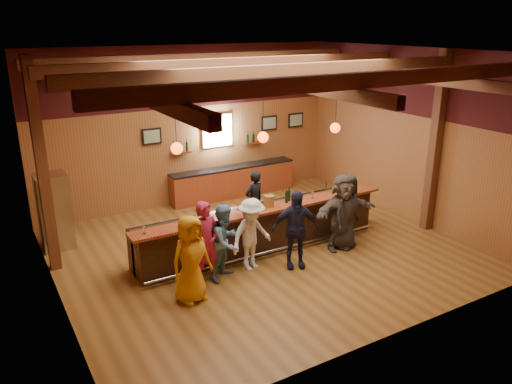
% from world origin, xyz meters
% --- Properties ---
extents(room, '(9.04, 9.00, 4.52)m').
position_xyz_m(room, '(0.00, 0.06, 3.21)').
color(room, brown).
rests_on(room, ground).
extents(bar_counter, '(6.30, 1.07, 1.11)m').
position_xyz_m(bar_counter, '(0.02, 0.15, 0.52)').
color(bar_counter, black).
rests_on(bar_counter, ground).
extents(back_bar_cabinet, '(4.00, 0.52, 0.95)m').
position_xyz_m(back_bar_cabinet, '(1.20, 3.72, 0.48)').
color(back_bar_cabinet, maroon).
rests_on(back_bar_cabinet, ground).
extents(window, '(0.95, 0.09, 0.95)m').
position_xyz_m(window, '(0.80, 3.95, 2.05)').
color(window, silver).
rests_on(window, room).
extents(framed_pictures, '(5.35, 0.05, 0.45)m').
position_xyz_m(framed_pictures, '(1.67, 3.94, 2.10)').
color(framed_pictures, black).
rests_on(framed_pictures, room).
extents(wine_shelves, '(3.00, 0.18, 0.30)m').
position_xyz_m(wine_shelves, '(0.80, 3.88, 1.62)').
color(wine_shelves, maroon).
rests_on(wine_shelves, room).
extents(pendant_lights, '(4.24, 0.24, 1.37)m').
position_xyz_m(pendant_lights, '(0.00, 0.00, 2.71)').
color(pendant_lights, black).
rests_on(pendant_lights, room).
extents(stainless_fridge, '(0.70, 0.70, 1.80)m').
position_xyz_m(stainless_fridge, '(-4.10, 2.60, 0.90)').
color(stainless_fridge, silver).
rests_on(stainless_fridge, ground).
extents(customer_orange, '(0.94, 0.71, 1.73)m').
position_xyz_m(customer_orange, '(-2.30, -1.22, 0.86)').
color(customer_orange, orange).
rests_on(customer_orange, ground).
extents(customer_redvest, '(0.69, 0.51, 1.75)m').
position_xyz_m(customer_redvest, '(-1.75, -0.71, 0.87)').
color(customer_redvest, '#9E1C3D').
rests_on(customer_redvest, ground).
extents(customer_denim, '(0.98, 0.91, 1.61)m').
position_xyz_m(customer_denim, '(-1.33, -0.72, 0.81)').
color(customer_denim, '#5787AF').
rests_on(customer_denim, ground).
extents(customer_white, '(1.14, 0.81, 1.60)m').
position_xyz_m(customer_white, '(-0.68, -0.68, 0.80)').
color(customer_white, silver).
rests_on(customer_white, ground).
extents(customer_navy, '(1.11, 0.77, 1.75)m').
position_xyz_m(customer_navy, '(0.18, -1.06, 0.88)').
color(customer_navy, '#1C1D38').
rests_on(customer_navy, ground).
extents(customer_brown, '(1.68, 0.55, 1.81)m').
position_xyz_m(customer_brown, '(1.64, -0.84, 0.91)').
color(customer_brown, '#534A43').
rests_on(customer_brown, ground).
extents(customer_dark, '(1.02, 0.84, 1.80)m').
position_xyz_m(customer_dark, '(1.78, -0.81, 0.90)').
color(customer_dark, '#242527').
rests_on(customer_dark, ground).
extents(bartender, '(0.66, 0.51, 1.59)m').
position_xyz_m(bartender, '(0.43, 1.13, 0.79)').
color(bartender, black).
rests_on(bartender, ground).
extents(ice_bucket, '(0.24, 0.24, 0.26)m').
position_xyz_m(ice_bucket, '(0.11, -0.11, 1.24)').
color(ice_bucket, brown).
rests_on(ice_bucket, bar_counter).
extents(bottle_a, '(0.07, 0.07, 0.32)m').
position_xyz_m(bottle_a, '(0.58, -0.10, 1.23)').
color(bottle_a, black).
rests_on(bottle_a, bar_counter).
extents(bottle_b, '(0.07, 0.07, 0.34)m').
position_xyz_m(bottle_b, '(0.70, -0.02, 1.24)').
color(bottle_b, black).
rests_on(bottle_b, bar_counter).
extents(glass_a, '(0.07, 0.07, 0.16)m').
position_xyz_m(glass_a, '(-2.84, -0.18, 1.23)').
color(glass_a, silver).
rests_on(glass_a, bar_counter).
extents(glass_b, '(0.09, 0.09, 0.20)m').
position_xyz_m(glass_b, '(-2.00, -0.14, 1.25)').
color(glass_b, silver).
rests_on(glass_b, bar_counter).
extents(glass_c, '(0.07, 0.07, 0.16)m').
position_xyz_m(glass_c, '(-1.63, -0.14, 1.23)').
color(glass_c, silver).
rests_on(glass_c, bar_counter).
extents(glass_d, '(0.07, 0.07, 0.16)m').
position_xyz_m(glass_d, '(-0.76, -0.25, 1.22)').
color(glass_d, silver).
rests_on(glass_d, bar_counter).
extents(glass_e, '(0.08, 0.08, 0.17)m').
position_xyz_m(glass_e, '(-0.59, -0.23, 1.23)').
color(glass_e, silver).
rests_on(glass_e, bar_counter).
extents(glass_f, '(0.07, 0.07, 0.17)m').
position_xyz_m(glass_f, '(0.78, -0.23, 1.23)').
color(glass_f, silver).
rests_on(glass_f, bar_counter).
extents(glass_g, '(0.07, 0.07, 0.16)m').
position_xyz_m(glass_g, '(1.29, -0.16, 1.22)').
color(glass_g, silver).
rests_on(glass_g, bar_counter).
extents(glass_h, '(0.07, 0.07, 0.17)m').
position_xyz_m(glass_h, '(1.93, -0.14, 1.23)').
color(glass_h, silver).
rests_on(glass_h, bar_counter).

